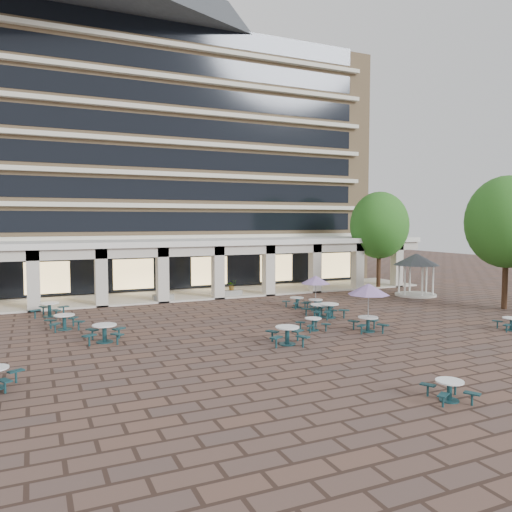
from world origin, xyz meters
The scene contains 20 objects.
ground centered at (0.00, 0.00, 0.00)m, with size 120.00×120.00×0.00m, color brown.
apartment_building centered at (0.00, 25.47, 12.60)m, with size 40.00×15.50×25.20m.
retail_arcade centered at (0.00, 14.80, 3.00)m, with size 42.00×6.60×4.40m.
picnic_table_1 centered at (1.67, -10.87, 0.40)m, with size 1.77×1.77×0.67m.
picnic_table_2 centered at (0.34, -2.11, 0.51)m, with size 2.28×2.28×0.86m.
picnic_table_3 centered at (12.69, -4.34, 0.41)m, with size 1.89×1.89×0.69m.
picnic_table_5 centered at (-7.50, 1.89, 0.52)m, with size 2.21×2.21×0.87m.
picnic_table_6 centered at (5.51, -1.44, 2.17)m, with size 2.21×2.21×2.55m.
picnic_table_7 centered at (5.74, 2.68, 0.51)m, with size 2.04×2.04×0.86m.
picnic_table_8 centered at (-9.09, 5.71, 0.48)m, with size 2.01×2.01×0.81m.
picnic_table_9 centered at (3.02, 0.01, 0.40)m, with size 1.53×1.53×0.67m.
picnic_table_10 centered at (5.29, 3.10, 0.47)m, with size 1.82×1.82×0.79m.
picnic_table_11 centered at (6.34, 5.27, 1.92)m, with size 1.95×1.95×2.25m.
picnic_table_12 centered at (-9.70, 10.00, 0.51)m, with size 2.34×2.34×0.86m.
picnic_table_13 centered at (5.65, 6.56, 0.42)m, with size 1.75×1.75×0.70m.
gazebo centered at (16.78, 7.50, 2.48)m, with size 3.54×3.54×3.29m.
tree_east_a centered at (18.03, 0.48, 5.77)m, with size 5.30×5.30×8.84m.
tree_east_c centered at (16.86, 12.21, 5.47)m, with size 5.03×5.03×8.38m.
planter_left centered at (-1.95, 12.90, 0.49)m, with size 1.50×0.73×1.24m.
planter_right centered at (3.43, 12.90, 0.54)m, with size 1.50×0.65×1.30m.
Camera 1 is at (-10.57, -22.72, 5.83)m, focal length 35.00 mm.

